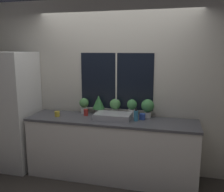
{
  "coord_description": "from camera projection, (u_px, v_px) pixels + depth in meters",
  "views": [
    {
      "loc": [
        0.9,
        -3.14,
        1.94
      ],
      "look_at": [
        0.02,
        0.3,
        1.27
      ],
      "focal_mm": 40.0,
      "sensor_mm": 36.0,
      "label": 1
    }
  ],
  "objects": [
    {
      "name": "ground_plane",
      "position": [
        106.0,
        186.0,
        3.57
      ],
      "size": [
        14.0,
        14.0,
        0.0
      ],
      "primitive_type": "plane",
      "color": "#38332D"
    },
    {
      "name": "wall_back",
      "position": [
        117.0,
        87.0,
        3.95
      ],
      "size": [
        8.0,
        0.09,
        2.7
      ],
      "color": "beige",
      "rests_on": "ground_plane"
    },
    {
      "name": "wall_left",
      "position": [
        24.0,
        77.0,
        5.29
      ],
      "size": [
        0.06,
        7.0,
        2.7
      ],
      "color": "beige",
      "rests_on": "ground_plane"
    },
    {
      "name": "counter",
      "position": [
        111.0,
        148.0,
        3.76
      ],
      "size": [
        2.53,
        0.62,
        0.92
      ],
      "color": "white",
      "rests_on": "ground_plane"
    },
    {
      "name": "refrigerator",
      "position": [
        14.0,
        111.0,
        4.06
      ],
      "size": [
        0.63,
        0.7,
        1.89
      ],
      "color": "silver",
      "rests_on": "ground_plane"
    },
    {
      "name": "sink",
      "position": [
        113.0,
        116.0,
        3.67
      ],
      "size": [
        0.53,
        0.38,
        0.27
      ],
      "color": "#ADADB2",
      "rests_on": "counter"
    },
    {
      "name": "potted_plant_far_left",
      "position": [
        84.0,
        105.0,
        3.99
      ],
      "size": [
        0.15,
        0.15,
        0.25
      ],
      "color": "white",
      "rests_on": "counter"
    },
    {
      "name": "potted_plant_left",
      "position": [
        99.0,
        103.0,
        3.93
      ],
      "size": [
        0.19,
        0.19,
        0.3
      ],
      "color": "white",
      "rests_on": "counter"
    },
    {
      "name": "potted_plant_center",
      "position": [
        115.0,
        105.0,
        3.86
      ],
      "size": [
        0.17,
        0.17,
        0.26
      ],
      "color": "white",
      "rests_on": "counter"
    },
    {
      "name": "potted_plant_right",
      "position": [
        132.0,
        107.0,
        3.8
      ],
      "size": [
        0.15,
        0.15,
        0.27
      ],
      "color": "white",
      "rests_on": "counter"
    },
    {
      "name": "potted_plant_far_right",
      "position": [
        148.0,
        107.0,
        3.74
      ],
      "size": [
        0.19,
        0.19,
        0.28
      ],
      "color": "white",
      "rests_on": "counter"
    },
    {
      "name": "soap_bottle",
      "position": [
        136.0,
        116.0,
        3.58
      ],
      "size": [
        0.06,
        0.06,
        0.19
      ],
      "color": "teal",
      "rests_on": "counter"
    },
    {
      "name": "mug_yellow",
      "position": [
        57.0,
        114.0,
        3.83
      ],
      "size": [
        0.08,
        0.08,
        0.08
      ],
      "color": "gold",
      "rests_on": "counter"
    },
    {
      "name": "mug_blue",
      "position": [
        142.0,
        117.0,
        3.66
      ],
      "size": [
        0.09,
        0.09,
        0.09
      ],
      "color": "#3351AD",
      "rests_on": "counter"
    },
    {
      "name": "mug_red",
      "position": [
        86.0,
        112.0,
        3.88
      ],
      "size": [
        0.07,
        0.07,
        0.1
      ],
      "color": "#B72D28",
      "rests_on": "counter"
    }
  ]
}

